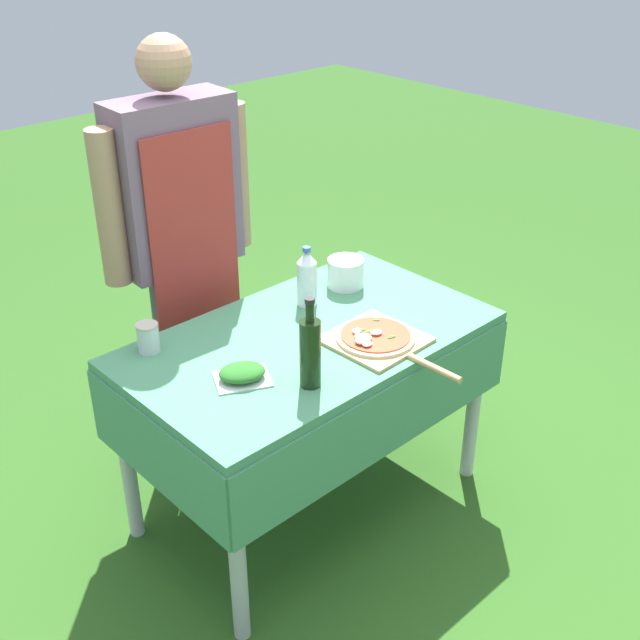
# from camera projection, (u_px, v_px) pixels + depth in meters

# --- Properties ---
(ground_plane) EXTENTS (12.00, 12.00, 0.00)m
(ground_plane) POSITION_uv_depth(u_px,v_px,m) (310.00, 501.00, 3.23)
(ground_plane) COLOR #2D5B1E
(prep_table) EXTENTS (1.34, 0.78, 0.77)m
(prep_table) POSITION_uv_depth(u_px,v_px,m) (308.00, 361.00, 2.90)
(prep_table) COLOR #478960
(prep_table) RESTS_ON ground
(person_cook) EXTENTS (0.65, 0.23, 1.73)m
(person_cook) POSITION_uv_depth(u_px,v_px,m) (179.00, 226.00, 3.08)
(person_cook) COLOR #4C4C51
(person_cook) RESTS_ON ground
(pizza_on_peel) EXTENTS (0.31, 0.52, 0.05)m
(pizza_on_peel) POSITION_uv_depth(u_px,v_px,m) (377.00, 339.00, 2.80)
(pizza_on_peel) COLOR tan
(pizza_on_peel) RESTS_ON prep_table
(oil_bottle) EXTENTS (0.07, 0.07, 0.31)m
(oil_bottle) POSITION_uv_depth(u_px,v_px,m) (310.00, 351.00, 2.51)
(oil_bottle) COLOR black
(oil_bottle) RESTS_ON prep_table
(water_bottle) EXTENTS (0.08, 0.08, 0.24)m
(water_bottle) POSITION_uv_depth(u_px,v_px,m) (307.00, 278.00, 3.00)
(water_bottle) COLOR silver
(water_bottle) RESTS_ON prep_table
(herb_container) EXTENTS (0.22, 0.21, 0.05)m
(herb_container) POSITION_uv_depth(u_px,v_px,m) (242.00, 373.00, 2.59)
(herb_container) COLOR silver
(herb_container) RESTS_ON prep_table
(mixing_tub) EXTENTS (0.14, 0.14, 0.11)m
(mixing_tub) POSITION_uv_depth(u_px,v_px,m) (346.00, 273.00, 3.16)
(mixing_tub) COLOR silver
(mixing_tub) RESTS_ON prep_table
(sauce_jar) EXTENTS (0.08, 0.08, 0.10)m
(sauce_jar) POSITION_uv_depth(u_px,v_px,m) (148.00, 339.00, 2.74)
(sauce_jar) COLOR silver
(sauce_jar) RESTS_ON prep_table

